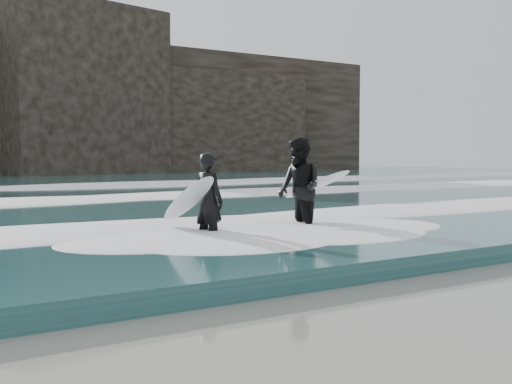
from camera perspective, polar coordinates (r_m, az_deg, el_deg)
foam_near at (r=13.70m, az=-6.37°, el=-2.14°), size 60.00×3.20×0.20m
foam_mid at (r=20.16m, az=-15.51°, el=-0.42°), size 60.00×4.00×0.24m
foam_far at (r=28.84m, az=-21.07°, el=0.64°), size 60.00×4.80×0.30m
surfer_left at (r=11.58m, az=-4.55°, el=-0.77°), size 0.97×1.79×1.74m
surfer_right at (r=12.65m, az=3.97°, el=0.26°), size 1.16×1.93×2.04m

